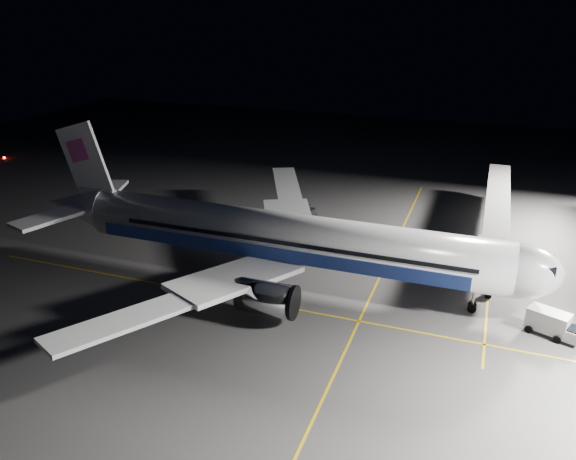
% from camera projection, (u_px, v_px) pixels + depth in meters
% --- Properties ---
extents(ground, '(200.00, 200.00, 0.00)m').
position_uv_depth(ground, '(286.00, 279.00, 64.69)').
color(ground, '#4C4C4F').
rests_on(ground, ground).
extents(guide_line_main, '(0.25, 80.00, 0.01)m').
position_uv_depth(guide_line_main, '(372.00, 294.00, 61.52)').
color(guide_line_main, gold).
rests_on(guide_line_main, ground).
extents(guide_line_cross, '(70.00, 0.25, 0.01)m').
position_uv_depth(guide_line_cross, '(267.00, 304.00, 59.48)').
color(guide_line_cross, gold).
rests_on(guide_line_cross, ground).
extents(guide_line_side, '(0.25, 40.00, 0.01)m').
position_uv_depth(guide_line_side, '(490.00, 272.00, 66.39)').
color(guide_line_side, gold).
rests_on(guide_line_side, ground).
extents(airliner, '(61.48, 54.22, 16.64)m').
position_uv_depth(airliner, '(277.00, 237.00, 63.07)').
color(airliner, silver).
rests_on(airliner, ground).
extents(jet_bridge, '(3.60, 34.40, 6.30)m').
position_uv_depth(jet_bridge, '(496.00, 214.00, 71.64)').
color(jet_bridge, '#B2B2B7').
rests_on(jet_bridge, ground).
extents(service_truck, '(5.22, 3.61, 2.49)m').
position_uv_depth(service_truck, '(553.00, 323.00, 53.44)').
color(service_truck, silver).
rests_on(service_truck, ground).
extents(baggage_tug, '(2.97, 2.54, 1.92)m').
position_uv_depth(baggage_tug, '(305.00, 212.00, 82.86)').
color(baggage_tug, black).
rests_on(baggage_tug, ground).
extents(safety_cone_a, '(0.38, 0.38, 0.58)m').
position_uv_depth(safety_cone_a, '(284.00, 257.00, 69.77)').
color(safety_cone_a, '#F3400A').
rests_on(safety_cone_a, ground).
extents(safety_cone_b, '(0.37, 0.37, 0.56)m').
position_uv_depth(safety_cone_b, '(304.00, 237.00, 75.54)').
color(safety_cone_b, '#F3400A').
rests_on(safety_cone_b, ground).
extents(safety_cone_c, '(0.35, 0.35, 0.53)m').
position_uv_depth(safety_cone_c, '(355.00, 238.00, 75.26)').
color(safety_cone_c, '#F3400A').
rests_on(safety_cone_c, ground).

